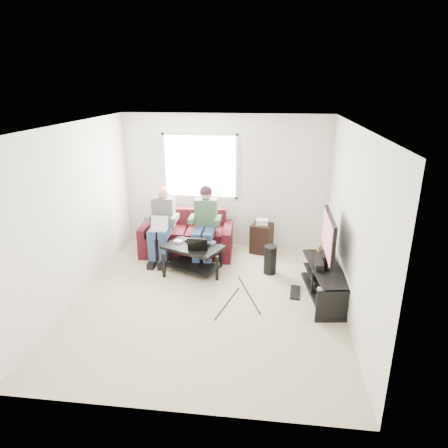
% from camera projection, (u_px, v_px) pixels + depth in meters
% --- Properties ---
extents(floor, '(4.50, 4.50, 0.00)m').
position_uv_depth(floor, '(209.00, 299.00, 6.12)').
color(floor, beige).
rests_on(floor, ground).
extents(ceiling, '(4.50, 4.50, 0.00)m').
position_uv_depth(ceiling, '(206.00, 125.00, 5.25)').
color(ceiling, white).
rests_on(ceiling, wall_back).
extents(wall_back, '(4.50, 0.00, 4.50)m').
position_uv_depth(wall_back, '(226.00, 182.00, 7.79)').
color(wall_back, silver).
rests_on(wall_back, floor).
extents(wall_front, '(4.50, 0.00, 4.50)m').
position_uv_depth(wall_front, '(168.00, 298.00, 3.58)').
color(wall_front, silver).
rests_on(wall_front, floor).
extents(wall_left, '(0.00, 4.50, 4.50)m').
position_uv_depth(wall_left, '(75.00, 213.00, 5.92)').
color(wall_left, silver).
rests_on(wall_left, floor).
extents(wall_right, '(0.00, 4.50, 4.50)m').
position_uv_depth(wall_right, '(352.00, 224.00, 5.46)').
color(wall_right, silver).
rests_on(wall_right, floor).
extents(window, '(1.48, 0.04, 1.28)m').
position_uv_depth(window, '(200.00, 166.00, 7.73)').
color(window, white).
rests_on(window, wall_back).
extents(sofa, '(1.78, 0.91, 0.82)m').
position_uv_depth(sofa, '(187.00, 238.00, 7.70)').
color(sofa, '#421016').
rests_on(sofa, floor).
extents(person_left, '(0.40, 0.70, 1.33)m').
position_uv_depth(person_left, '(162.00, 221.00, 7.33)').
color(person_left, navy).
rests_on(person_left, sofa).
extents(person_right, '(0.40, 0.71, 1.38)m').
position_uv_depth(person_right, '(205.00, 219.00, 7.24)').
color(person_right, navy).
rests_on(person_right, sofa).
extents(laptop_silver, '(0.33, 0.24, 0.24)m').
position_uv_depth(laptop_silver, '(158.00, 227.00, 7.12)').
color(laptop_silver, silver).
rests_on(laptop_silver, person_left).
extents(coffee_table, '(1.13, 0.93, 0.49)m').
position_uv_depth(coffee_table, '(193.00, 253.00, 6.89)').
color(coffee_table, black).
rests_on(coffee_table, floor).
extents(laptop_black, '(0.40, 0.33, 0.24)m').
position_uv_depth(laptop_black, '(199.00, 242.00, 6.72)').
color(laptop_black, black).
rests_on(laptop_black, coffee_table).
extents(controller_a, '(0.16, 0.14, 0.04)m').
position_uv_depth(controller_a, '(178.00, 242.00, 6.98)').
color(controller_a, silver).
rests_on(controller_a, coffee_table).
extents(controller_b, '(0.16, 0.13, 0.04)m').
position_uv_depth(controller_b, '(189.00, 241.00, 7.02)').
color(controller_b, black).
rests_on(controller_b, coffee_table).
extents(controller_c, '(0.16, 0.13, 0.04)m').
position_uv_depth(controller_c, '(211.00, 242.00, 6.95)').
color(controller_c, gray).
rests_on(controller_c, coffee_table).
extents(tv_stand, '(0.63, 1.51, 0.48)m').
position_uv_depth(tv_stand, '(325.00, 284.00, 6.12)').
color(tv_stand, black).
rests_on(tv_stand, floor).
extents(tv, '(0.12, 1.10, 0.81)m').
position_uv_depth(tv, '(329.00, 238.00, 5.97)').
color(tv, black).
rests_on(tv, tv_stand).
extents(soundbar, '(0.12, 0.50, 0.10)m').
position_uv_depth(soundbar, '(318.00, 262.00, 6.12)').
color(soundbar, black).
rests_on(soundbar, tv_stand).
extents(drink_cup, '(0.08, 0.08, 0.12)m').
position_uv_depth(drink_cup, '(320.00, 248.00, 6.60)').
color(drink_cup, '#AB7A49').
rests_on(drink_cup, tv_stand).
extents(console_white, '(0.30, 0.22, 0.06)m').
position_uv_depth(console_white, '(329.00, 293.00, 5.72)').
color(console_white, silver).
rests_on(console_white, tv_stand).
extents(console_grey, '(0.34, 0.26, 0.08)m').
position_uv_depth(console_grey, '(324.00, 271.00, 6.37)').
color(console_grey, gray).
rests_on(console_grey, tv_stand).
extents(console_black, '(0.38, 0.30, 0.07)m').
position_uv_depth(console_black, '(326.00, 281.00, 6.05)').
color(console_black, black).
rests_on(console_black, tv_stand).
extents(subwoofer, '(0.22, 0.22, 0.50)m').
position_uv_depth(subwoofer, '(270.00, 260.00, 6.87)').
color(subwoofer, black).
rests_on(subwoofer, floor).
extents(keyboard_floor, '(0.18, 0.45, 0.02)m').
position_uv_depth(keyboard_floor, '(295.00, 292.00, 6.29)').
color(keyboard_floor, black).
rests_on(keyboard_floor, floor).
extents(end_table, '(0.38, 0.38, 0.67)m').
position_uv_depth(end_table, '(262.00, 237.00, 7.74)').
color(end_table, black).
rests_on(end_table, floor).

